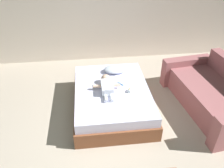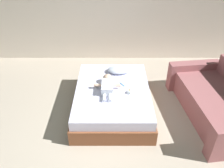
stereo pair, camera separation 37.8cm
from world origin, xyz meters
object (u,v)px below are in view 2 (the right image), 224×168
at_px(baby, 107,85).
at_px(bed, 112,99).
at_px(baby_bottle, 129,91).
at_px(pillow, 119,70).
at_px(toothbrush, 121,84).
at_px(couch, 219,102).

bearing_deg(baby, bed, -1.36).
distance_m(baby, baby_bottle, 0.40).
height_order(bed, baby, baby).
bearing_deg(bed, baby, 178.64).
distance_m(pillow, baby_bottle, 0.70).
bearing_deg(toothbrush, bed, -140.98).
xyz_separation_m(baby, toothbrush, (0.26, 0.13, -0.06)).
bearing_deg(couch, baby, 175.25).
bearing_deg(baby, pillow, 68.15).
xyz_separation_m(baby, couch, (1.96, -0.16, -0.24)).
relative_size(pillow, couch, 0.21).
distance_m(baby, toothbrush, 0.30).
bearing_deg(couch, baby_bottle, 178.72).
relative_size(bed, baby_bottle, 16.89).
bearing_deg(bed, pillow, 76.85).
xyz_separation_m(pillow, baby, (-0.22, -0.55, 0.01)).
xyz_separation_m(pillow, toothbrush, (0.04, -0.42, -0.05)).
distance_m(toothbrush, couch, 1.74).
bearing_deg(baby, toothbrush, 27.17).
height_order(bed, couch, couch).
xyz_separation_m(toothbrush, couch, (1.70, -0.29, -0.18)).
relative_size(baby, baby_bottle, 6.30).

